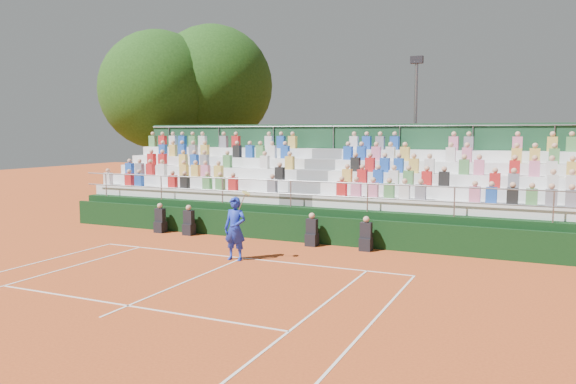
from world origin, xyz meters
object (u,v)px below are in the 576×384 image
at_px(tennis_player, 235,229).
at_px(tree_west, 159,90).
at_px(tree_east, 213,86).
at_px(floodlight_mast, 415,123).

height_order(tennis_player, tree_west, tree_west).
relative_size(tennis_player, tree_west, 0.22).
xyz_separation_m(tennis_player, tree_west, (-11.80, 11.80, 5.46)).
bearing_deg(tree_east, tennis_player, -55.93).
bearing_deg(tree_west, tree_east, 47.85).
distance_m(tennis_player, tree_east, 18.13).
relative_size(tree_east, floodlight_mast, 1.36).
bearing_deg(tree_east, tree_west, -132.15).
bearing_deg(tree_west, floodlight_mast, 2.25).
distance_m(tree_east, floodlight_mast, 12.96).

